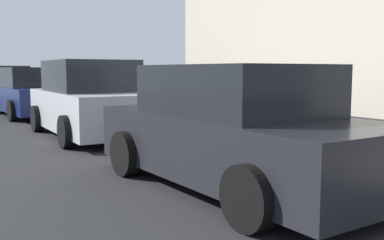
% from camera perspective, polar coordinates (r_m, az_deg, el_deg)
% --- Properties ---
extents(ground_plane, '(40.00, 40.00, 0.00)m').
position_cam_1_polar(ground_plane, '(9.44, 0.02, -2.75)').
color(ground_plane, black).
extents(sidewalk_curb, '(18.00, 5.00, 0.14)m').
position_cam_1_polar(sidewalk_curb, '(10.96, 11.15, -1.23)').
color(sidewalk_curb, gray).
rests_on(sidewalk_curb, ground_plane).
extents(suitcase_red_0, '(0.38, 0.28, 0.97)m').
position_cam_1_polar(suitcase_red_0, '(7.58, 17.40, -1.44)').
color(suitcase_red_0, red).
rests_on(suitcase_red_0, sidewalk_curb).
extents(suitcase_teal_1, '(0.51, 0.23, 0.62)m').
position_cam_1_polar(suitcase_teal_1, '(7.86, 13.56, -1.65)').
color(suitcase_teal_1, '#0F606B').
rests_on(suitcase_teal_1, sidewalk_curb).
extents(suitcase_navy_2, '(0.39, 0.25, 0.82)m').
position_cam_1_polar(suitcase_navy_2, '(8.28, 10.87, -0.51)').
color(suitcase_navy_2, navy).
rests_on(suitcase_navy_2, sidewalk_curb).
extents(suitcase_maroon_3, '(0.49, 0.26, 0.83)m').
position_cam_1_polar(suitcase_maroon_3, '(8.72, 8.52, -0.06)').
color(suitcase_maroon_3, maroon).
rests_on(suitcase_maroon_3, sidewalk_curb).
extents(suitcase_black_4, '(0.47, 0.28, 0.82)m').
position_cam_1_polar(suitcase_black_4, '(9.19, 5.96, -0.42)').
color(suitcase_black_4, black).
rests_on(suitcase_black_4, sidewalk_curb).
extents(suitcase_olive_5, '(0.42, 0.23, 0.61)m').
position_cam_1_polar(suitcase_olive_5, '(9.64, 3.96, -0.08)').
color(suitcase_olive_5, '#59601E').
rests_on(suitcase_olive_5, sidewalk_curb).
extents(suitcase_silver_6, '(0.49, 0.22, 0.94)m').
position_cam_1_polar(suitcase_silver_6, '(10.13, 2.22, 0.61)').
color(suitcase_silver_6, '#9EA0A8').
rests_on(suitcase_silver_6, sidewalk_curb).
extents(fire_hydrant, '(0.39, 0.21, 0.85)m').
position_cam_1_polar(fire_hydrant, '(10.93, -0.87, 1.59)').
color(fire_hydrant, '#99999E').
rests_on(fire_hydrant, sidewalk_curb).
extents(bollard_post, '(0.11, 0.11, 0.84)m').
position_cam_1_polar(bollard_post, '(11.53, -3.52, 1.69)').
color(bollard_post, '#333338').
rests_on(bollard_post, sidewalk_curb).
extents(parked_car_charcoal_0, '(4.32, 2.05, 1.55)m').
position_cam_1_polar(parked_car_charcoal_0, '(5.71, 5.42, -1.33)').
color(parked_car_charcoal_0, black).
rests_on(parked_car_charcoal_0, ground_plane).
extents(parked_car_silver_1, '(4.43, 2.13, 1.70)m').
position_cam_1_polar(parked_car_silver_1, '(10.40, -12.76, 2.33)').
color(parked_car_silver_1, '#B2B5BA').
rests_on(parked_car_silver_1, ground_plane).
extents(parked_car_navy_2, '(4.72, 2.18, 1.57)m').
position_cam_1_polar(parked_car_navy_2, '(15.70, -19.54, 3.23)').
color(parked_car_navy_2, '#141E4C').
rests_on(parked_car_navy_2, ground_plane).
extents(parked_car_beige_3, '(4.59, 2.19, 1.67)m').
position_cam_1_polar(parked_car_beige_3, '(20.88, -22.78, 3.88)').
color(parked_car_beige_3, tan).
rests_on(parked_car_beige_3, ground_plane).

